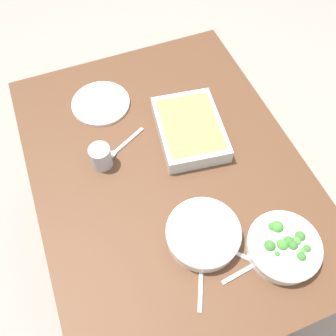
% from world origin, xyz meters
% --- Properties ---
extents(ground_plane, '(6.00, 6.00, 0.00)m').
position_xyz_m(ground_plane, '(0.00, 0.00, 0.00)').
color(ground_plane, '#9E9389').
extents(dining_table, '(1.20, 0.90, 0.74)m').
position_xyz_m(dining_table, '(0.00, 0.00, 0.65)').
color(dining_table, brown).
rests_on(dining_table, ground_plane).
extents(stew_bowl, '(0.22, 0.22, 0.06)m').
position_xyz_m(stew_bowl, '(-0.27, -0.01, 0.77)').
color(stew_bowl, white).
rests_on(stew_bowl, dining_table).
extents(broccoli_bowl, '(0.22, 0.22, 0.07)m').
position_xyz_m(broccoli_bowl, '(-0.39, -0.21, 0.77)').
color(broccoli_bowl, white).
rests_on(broccoli_bowl, dining_table).
extents(baking_dish, '(0.33, 0.26, 0.06)m').
position_xyz_m(baking_dish, '(0.11, -0.12, 0.77)').
color(baking_dish, silver).
rests_on(baking_dish, dining_table).
extents(drink_cup, '(0.07, 0.07, 0.08)m').
position_xyz_m(drink_cup, '(0.10, 0.20, 0.78)').
color(drink_cup, '#B2BCC6').
rests_on(drink_cup, dining_table).
extents(side_plate, '(0.22, 0.22, 0.01)m').
position_xyz_m(side_plate, '(0.36, 0.14, 0.75)').
color(side_plate, white).
rests_on(side_plate, dining_table).
extents(spoon_by_stew, '(0.17, 0.09, 0.01)m').
position_xyz_m(spoon_by_stew, '(-0.36, 0.04, 0.74)').
color(spoon_by_stew, silver).
rests_on(spoon_by_stew, dining_table).
extents(spoon_by_broccoli, '(0.04, 0.18, 0.01)m').
position_xyz_m(spoon_by_broccoli, '(-0.40, -0.12, 0.74)').
color(spoon_by_broccoli, silver).
rests_on(spoon_by_broccoli, dining_table).
extents(spoon_spare, '(0.10, 0.16, 0.01)m').
position_xyz_m(spoon_spare, '(0.14, 0.13, 0.74)').
color(spoon_spare, silver).
rests_on(spoon_spare, dining_table).
extents(fork_on_table, '(0.14, 0.13, 0.01)m').
position_xyz_m(fork_on_table, '(-0.41, -0.13, 0.74)').
color(fork_on_table, silver).
rests_on(fork_on_table, dining_table).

